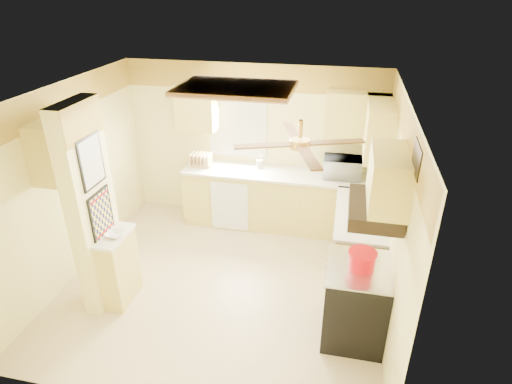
% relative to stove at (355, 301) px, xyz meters
% --- Properties ---
extents(floor, '(4.00, 4.00, 0.00)m').
position_rel_stove_xyz_m(floor, '(-1.67, 0.55, -0.46)').
color(floor, '#CDB78E').
rests_on(floor, ground).
extents(ceiling, '(4.00, 4.00, 0.00)m').
position_rel_stove_xyz_m(ceiling, '(-1.67, 0.55, 2.04)').
color(ceiling, white).
rests_on(ceiling, wall_back).
extents(wall_back, '(4.00, 0.00, 4.00)m').
position_rel_stove_xyz_m(wall_back, '(-1.67, 2.45, 0.79)').
color(wall_back, '#F3E694').
rests_on(wall_back, floor).
extents(wall_front, '(4.00, 0.00, 4.00)m').
position_rel_stove_xyz_m(wall_front, '(-1.67, -1.35, 0.79)').
color(wall_front, '#F3E694').
rests_on(wall_front, floor).
extents(wall_left, '(0.00, 3.80, 3.80)m').
position_rel_stove_xyz_m(wall_left, '(-3.67, 0.55, 0.79)').
color(wall_left, '#F3E694').
rests_on(wall_left, floor).
extents(wall_right, '(0.00, 3.80, 3.80)m').
position_rel_stove_xyz_m(wall_right, '(0.33, 0.55, 0.79)').
color(wall_right, '#F3E694').
rests_on(wall_right, floor).
extents(wallpaper_border, '(4.00, 0.02, 0.40)m').
position_rel_stove_xyz_m(wallpaper_border, '(-1.67, 2.43, 1.84)').
color(wallpaper_border, yellow).
rests_on(wallpaper_border, wall_back).
extents(partition_column, '(0.20, 0.70, 2.50)m').
position_rel_stove_xyz_m(partition_column, '(-3.02, 0.00, 0.79)').
color(partition_column, '#F3E694').
rests_on(partition_column, floor).
extents(partition_ledge, '(0.25, 0.55, 0.90)m').
position_rel_stove_xyz_m(partition_ledge, '(-2.80, 0.00, -0.01)').
color(partition_ledge, '#E0CC64').
rests_on(partition_ledge, floor).
extents(ledge_top, '(0.28, 0.58, 0.04)m').
position_rel_stove_xyz_m(ledge_top, '(-2.80, 0.00, 0.46)').
color(ledge_top, white).
rests_on(ledge_top, partition_ledge).
extents(lower_cabinets_back, '(3.00, 0.60, 0.90)m').
position_rel_stove_xyz_m(lower_cabinets_back, '(-1.17, 2.15, -0.01)').
color(lower_cabinets_back, '#E0CC64').
rests_on(lower_cabinets_back, floor).
extents(lower_cabinets_right, '(0.60, 1.40, 0.90)m').
position_rel_stove_xyz_m(lower_cabinets_right, '(0.03, 1.15, -0.01)').
color(lower_cabinets_right, '#E0CC64').
rests_on(lower_cabinets_right, floor).
extents(countertop_back, '(3.04, 0.64, 0.04)m').
position_rel_stove_xyz_m(countertop_back, '(-1.17, 2.14, 0.46)').
color(countertop_back, white).
rests_on(countertop_back, lower_cabinets_back).
extents(countertop_right, '(0.64, 1.44, 0.04)m').
position_rel_stove_xyz_m(countertop_right, '(0.02, 1.15, 0.46)').
color(countertop_right, white).
rests_on(countertop_right, lower_cabinets_right).
extents(dishwasher_panel, '(0.58, 0.02, 0.80)m').
position_rel_stove_xyz_m(dishwasher_panel, '(-1.92, 1.84, -0.03)').
color(dishwasher_panel, white).
rests_on(dishwasher_panel, lower_cabinets_back).
extents(window, '(0.92, 0.02, 1.02)m').
position_rel_stove_xyz_m(window, '(-1.92, 2.44, 1.09)').
color(window, white).
rests_on(window, wall_back).
extents(upper_cab_back_left, '(0.60, 0.35, 0.70)m').
position_rel_stove_xyz_m(upper_cab_back_left, '(-2.52, 2.27, 1.39)').
color(upper_cab_back_left, '#E0CC64').
rests_on(upper_cab_back_left, wall_back).
extents(upper_cab_back_right, '(0.90, 0.35, 0.70)m').
position_rel_stove_xyz_m(upper_cab_back_right, '(-0.12, 2.27, 1.39)').
color(upper_cab_back_right, '#E0CC64').
rests_on(upper_cab_back_right, wall_back).
extents(upper_cab_right, '(0.35, 1.00, 0.70)m').
position_rel_stove_xyz_m(upper_cab_right, '(0.16, 1.80, 1.39)').
color(upper_cab_right, '#E0CC64').
rests_on(upper_cab_right, wall_right).
extents(upper_cab_left_wall, '(0.35, 0.75, 0.70)m').
position_rel_stove_xyz_m(upper_cab_left_wall, '(-3.49, 0.30, 1.39)').
color(upper_cab_left_wall, '#E0CC64').
rests_on(upper_cab_left_wall, wall_left).
extents(upper_cab_over_stove, '(0.35, 0.76, 0.52)m').
position_rel_stove_xyz_m(upper_cab_over_stove, '(0.16, 0.00, 1.49)').
color(upper_cab_over_stove, '#E0CC64').
rests_on(upper_cab_over_stove, wall_right).
extents(stove, '(0.68, 0.77, 0.92)m').
position_rel_stove_xyz_m(stove, '(0.00, 0.00, 0.00)').
color(stove, black).
rests_on(stove, floor).
extents(range_hood, '(0.50, 0.76, 0.14)m').
position_rel_stove_xyz_m(range_hood, '(0.07, 0.00, 1.16)').
color(range_hood, black).
rests_on(range_hood, upper_cab_over_stove).
extents(poster_menu, '(0.02, 0.42, 0.57)m').
position_rel_stove_xyz_m(poster_menu, '(-2.91, 0.00, 1.39)').
color(poster_menu, black).
rests_on(poster_menu, partition_column).
extents(poster_nashville, '(0.02, 0.42, 0.57)m').
position_rel_stove_xyz_m(poster_nashville, '(-2.91, 0.00, 0.74)').
color(poster_nashville, black).
rests_on(poster_nashville, partition_column).
extents(ceiling_light_panel, '(1.35, 0.95, 0.06)m').
position_rel_stove_xyz_m(ceiling_light_panel, '(-1.57, 1.05, 2.00)').
color(ceiling_light_panel, brown).
rests_on(ceiling_light_panel, ceiling).
extents(ceiling_fan, '(1.15, 1.15, 0.26)m').
position_rel_stove_xyz_m(ceiling_fan, '(-0.67, -0.15, 1.83)').
color(ceiling_fan, gold).
rests_on(ceiling_fan, ceiling).
extents(vent_grate, '(0.02, 0.40, 0.25)m').
position_rel_stove_xyz_m(vent_grate, '(0.31, -0.35, 1.84)').
color(vent_grate, black).
rests_on(vent_grate, wall_right).
extents(microwave, '(0.57, 0.40, 0.31)m').
position_rel_stove_xyz_m(microwave, '(-0.26, 2.18, 0.63)').
color(microwave, white).
rests_on(microwave, countertop_back).
extents(bowl, '(0.21, 0.21, 0.05)m').
position_rel_stove_xyz_m(bowl, '(-2.76, -0.03, 0.50)').
color(bowl, white).
rests_on(bowl, ledge_top).
extents(dutch_oven, '(0.29, 0.29, 0.20)m').
position_rel_stove_xyz_m(dutch_oven, '(0.01, -0.01, 0.55)').
color(dutch_oven, red).
rests_on(dutch_oven, stove).
extents(kettle, '(0.13, 0.13, 0.20)m').
position_rel_stove_xyz_m(kettle, '(0.01, 0.92, 0.57)').
color(kettle, silver).
rests_on(kettle, countertop_right).
extents(dish_rack, '(0.35, 0.27, 0.19)m').
position_rel_stove_xyz_m(dish_rack, '(-2.46, 2.17, 0.55)').
color(dish_rack, tan).
rests_on(dish_rack, countertop_back).
extents(utensil_crock, '(0.10, 0.10, 0.19)m').
position_rel_stove_xyz_m(utensil_crock, '(-1.53, 2.28, 0.54)').
color(utensil_crock, white).
rests_on(utensil_crock, countertop_back).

